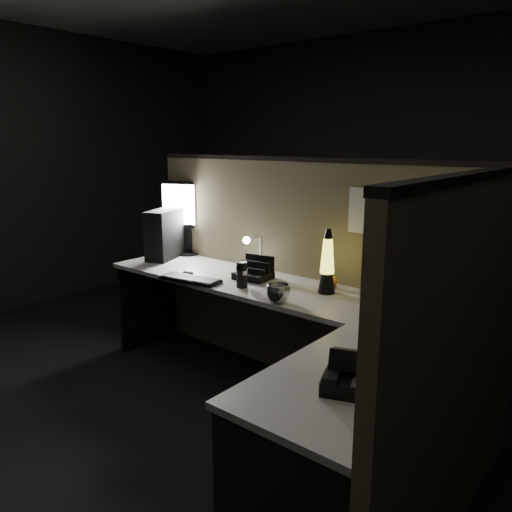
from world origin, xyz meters
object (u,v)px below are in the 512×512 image
Objects in this scene: keyboard at (190,280)px; desk_phone at (360,373)px; monitor at (188,211)px; pc_tower at (165,234)px; lava_lamp at (327,267)px.

keyboard is 1.34× the size of desk_phone.
monitor reaches higher than keyboard.
pc_tower is at bearing 142.82° from keyboard.
lava_lamp reaches higher than pc_tower.
keyboard is (0.61, -0.55, -0.35)m from monitor.
lava_lamp is at bearing -20.35° from pc_tower.
monitor reaches higher than pc_tower.
monitor is 0.89m from keyboard.
lava_lamp is at bearing 107.33° from desk_phone.
lava_lamp is at bearing 13.10° from keyboard.
pc_tower is at bearing 136.82° from desk_phone.
keyboard is 0.91m from lava_lamp.
monitor is at bearing 60.62° from pc_tower.
keyboard is (0.64, -0.33, -0.18)m from pc_tower.
monitor reaches higher than lava_lamp.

